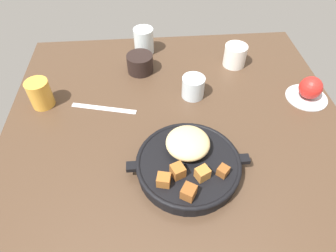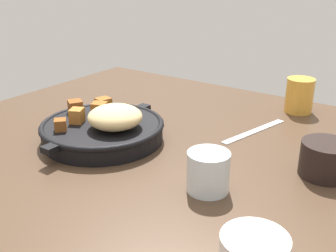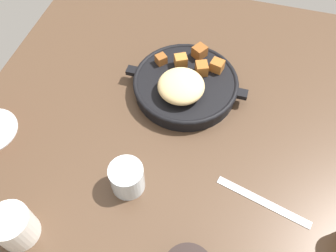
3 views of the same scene
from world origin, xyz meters
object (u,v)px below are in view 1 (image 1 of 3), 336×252
water_glass_tall (144,41)px  butter_knife (104,108)px  red_apple (311,88)px  juice_glass_amber (40,94)px  coffee_mug_dark (140,63)px  cast_iron_skillet (188,162)px  water_glass_short (193,87)px  ceramic_mug_white (235,55)px

water_glass_tall → butter_knife: bearing=-113.9°
red_apple → juice_glass_amber: 80.48cm
butter_knife → red_apple: bearing=14.1°
juice_glass_amber → coffee_mug_dark: bearing=26.0°
cast_iron_skillet → water_glass_short: bearing=79.5°
ceramic_mug_white → juice_glass_amber: 63.77cm
juice_glass_amber → butter_knife: bearing=-10.9°
cast_iron_skillet → water_glass_tall: 53.69cm
cast_iron_skillet → ceramic_mug_white: (21.57, 42.34, 0.80)cm
juice_glass_amber → water_glass_tall: size_ratio=0.93×
butter_knife → water_glass_tall: bearing=80.4°
juice_glass_amber → red_apple: bearing=-2.7°
cast_iron_skillet → butter_knife: size_ratio=1.50×
juice_glass_amber → ceramic_mug_white: bearing=13.9°
juice_glass_amber → water_glass_short: bearing=0.4°
cast_iron_skillet → juice_glass_amber: size_ratio=3.54×
coffee_mug_dark → water_glass_short: (15.92, -14.03, 0.30)cm
ceramic_mug_white → juice_glass_amber: (-61.90, -15.28, 0.52)cm
cast_iron_skillet → juice_glass_amber: 48.59cm
cast_iron_skillet → red_apple: cast_iron_skillet is taller
ceramic_mug_white → water_glass_tall: (-30.76, 10.53, 0.84)cm
cast_iron_skillet → water_glass_short: size_ratio=4.30×
coffee_mug_dark → cast_iron_skillet: bearing=-75.3°
coffee_mug_dark → ceramic_mug_white: size_ratio=1.15×
coffee_mug_dark → ceramic_mug_white: bearing=1.6°
water_glass_short → water_glass_tall: (-14.26, 25.48, 1.19)cm
cast_iron_skillet → juice_glass_amber: same height
juice_glass_amber → water_glass_tall: bearing=39.7°
butter_knife → water_glass_tall: (13.00, 29.31, 4.34)cm
water_glass_short → ceramic_mug_white: size_ratio=0.92×
juice_glass_amber → cast_iron_skillet: bearing=-33.9°
coffee_mug_dark → water_glass_short: 21.23cm
cast_iron_skillet → juice_glass_amber: (-40.33, 27.06, 1.32)cm
cast_iron_skillet → butter_knife: bearing=133.3°
water_glass_short → juice_glass_amber: size_ratio=0.82×
red_apple → water_glass_short: red_apple is taller
water_glass_short → ceramic_mug_white: (16.51, 14.95, 0.35)cm
red_apple → coffee_mug_dark: red_apple is taller
butter_knife → water_glass_short: size_ratio=2.86×
cast_iron_skillet → red_apple: (40.06, 23.33, 1.13)cm
butter_knife → coffee_mug_dark: 21.35cm
red_apple → butter_knife: bearing=179.8°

